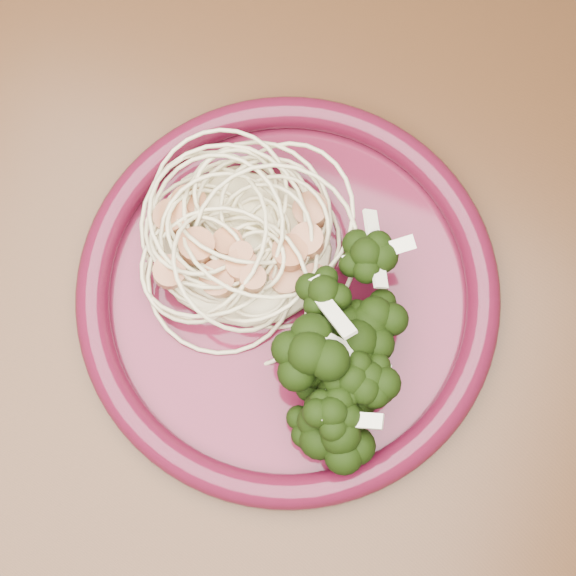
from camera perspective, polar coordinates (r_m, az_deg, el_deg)
The scene contains 6 objects.
dining_table at distance 0.66m, azimuth -10.56°, elevation -1.39°, with size 1.20×0.80×0.75m.
dinner_plate at distance 0.54m, azimuth 0.00°, elevation -0.25°, with size 0.37×0.37×0.02m.
spaghetti_pile at distance 0.54m, azimuth -3.44°, elevation 3.25°, with size 0.13×0.11×0.03m, color beige.
scallop_cluster at distance 0.51m, azimuth -3.66°, elevation 4.38°, with size 0.11×0.11×0.04m, color #B3744B, non-canonical shape.
broccoli_pile at distance 0.51m, azimuth 4.44°, elevation -3.83°, with size 0.09×0.15×0.05m, color black.
onion_garnish at distance 0.48m, azimuth 4.72°, elevation -3.14°, with size 0.06×0.10×0.05m, color #E8E5C3, non-canonical shape.
Camera 1 is at (0.17, -0.09, 1.28)m, focal length 50.00 mm.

